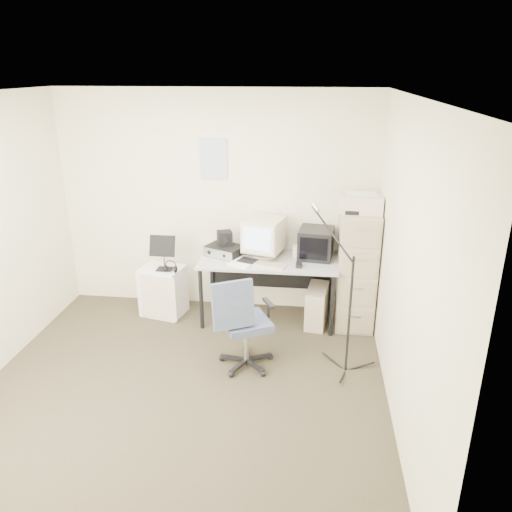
# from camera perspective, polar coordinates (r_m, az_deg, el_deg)

# --- Properties ---
(floor) EXTENTS (3.60, 3.60, 0.01)m
(floor) POSITION_cam_1_polar(r_m,az_deg,el_deg) (4.64, -8.45, -15.06)
(floor) COLOR #2F2819
(floor) RESTS_ON ground
(ceiling) EXTENTS (3.60, 3.60, 0.01)m
(ceiling) POSITION_cam_1_polar(r_m,az_deg,el_deg) (3.78, -10.53, 17.53)
(ceiling) COLOR white
(ceiling) RESTS_ON ground
(wall_back) EXTENTS (3.60, 0.02, 2.50)m
(wall_back) POSITION_cam_1_polar(r_m,az_deg,el_deg) (5.70, -4.51, 6.07)
(wall_back) COLOR #F3E8C5
(wall_back) RESTS_ON ground
(wall_front) EXTENTS (3.60, 0.02, 2.50)m
(wall_front) POSITION_cam_1_polar(r_m,az_deg,el_deg) (2.56, -20.62, -15.08)
(wall_front) COLOR #F3E8C5
(wall_front) RESTS_ON ground
(wall_right) EXTENTS (0.02, 3.60, 2.50)m
(wall_right) POSITION_cam_1_polar(r_m,az_deg,el_deg) (3.95, 16.61, -1.54)
(wall_right) COLOR #F3E8C5
(wall_right) RESTS_ON ground
(wall_calendar) EXTENTS (0.30, 0.02, 0.44)m
(wall_calendar) POSITION_cam_1_polar(r_m,az_deg,el_deg) (5.59, -4.89, 11.00)
(wall_calendar) COLOR white
(wall_calendar) RESTS_ON wall_back
(filing_cabinet) EXTENTS (0.40, 0.60, 1.30)m
(filing_cabinet) POSITION_cam_1_polar(r_m,az_deg,el_deg) (5.51, 11.37, -1.42)
(filing_cabinet) COLOR tan
(filing_cabinet) RESTS_ON floor
(printer) EXTENTS (0.48, 0.36, 0.17)m
(printer) POSITION_cam_1_polar(r_m,az_deg,el_deg) (5.25, 11.96, 5.92)
(printer) COLOR beige
(printer) RESTS_ON filing_cabinet
(desk) EXTENTS (1.50, 0.70, 0.73)m
(desk) POSITION_cam_1_polar(r_m,az_deg,el_deg) (5.59, 1.42, -3.84)
(desk) COLOR #B6B6B6
(desk) RESTS_ON floor
(crt_monitor) EXTENTS (0.48, 0.50, 0.43)m
(crt_monitor) POSITION_cam_1_polar(r_m,az_deg,el_deg) (5.45, 0.95, 2.11)
(crt_monitor) COLOR beige
(crt_monitor) RESTS_ON desk
(crt_tv) EXTENTS (0.40, 0.42, 0.33)m
(crt_tv) POSITION_cam_1_polar(r_m,az_deg,el_deg) (5.48, 6.86, 1.47)
(crt_tv) COLOR black
(crt_tv) RESTS_ON desk
(desk_speaker) EXTENTS (0.08, 0.08, 0.14)m
(desk_speaker) POSITION_cam_1_polar(r_m,az_deg,el_deg) (5.49, 4.64, 0.54)
(desk_speaker) COLOR beige
(desk_speaker) RESTS_ON desk
(keyboard) EXTENTS (0.44, 0.25, 0.02)m
(keyboard) POSITION_cam_1_polar(r_m,az_deg,el_deg) (5.25, 1.15, -1.02)
(keyboard) COLOR beige
(keyboard) RESTS_ON desk
(mouse) EXTENTS (0.07, 0.12, 0.03)m
(mouse) POSITION_cam_1_polar(r_m,az_deg,el_deg) (5.25, 4.94, -1.03)
(mouse) COLOR black
(mouse) RESTS_ON desk
(radio_receiver) EXTENTS (0.47, 0.42, 0.11)m
(radio_receiver) POSITION_cam_1_polar(r_m,az_deg,el_deg) (5.55, -3.56, 0.64)
(radio_receiver) COLOR black
(radio_receiver) RESTS_ON desk
(radio_speaker) EXTENTS (0.20, 0.19, 0.16)m
(radio_speaker) POSITION_cam_1_polar(r_m,az_deg,el_deg) (5.54, -3.61, 2.07)
(radio_speaker) COLOR black
(radio_speaker) RESTS_ON radio_receiver
(papers) EXTENTS (0.34, 0.38, 0.02)m
(papers) POSITION_cam_1_polar(r_m,az_deg,el_deg) (5.34, -1.37, -0.66)
(papers) COLOR white
(papers) RESTS_ON desk
(pc_tower) EXTENTS (0.26, 0.49, 0.43)m
(pc_tower) POSITION_cam_1_polar(r_m,az_deg,el_deg) (5.59, 6.96, -5.66)
(pc_tower) COLOR beige
(pc_tower) RESTS_ON floor
(office_chair) EXTENTS (0.73, 0.73, 0.94)m
(office_chair) POSITION_cam_1_polar(r_m,az_deg,el_deg) (4.70, -1.14, -7.48)
(office_chair) COLOR slate
(office_chair) RESTS_ON floor
(side_cart) EXTENTS (0.53, 0.46, 0.57)m
(side_cart) POSITION_cam_1_polar(r_m,az_deg,el_deg) (5.85, -10.55, -3.91)
(side_cart) COLOR white
(side_cart) RESTS_ON floor
(music_stand) EXTENTS (0.31, 0.22, 0.42)m
(music_stand) POSITION_cam_1_polar(r_m,az_deg,el_deg) (5.60, -10.52, 0.42)
(music_stand) COLOR black
(music_stand) RESTS_ON side_cart
(headphones) EXTENTS (0.17, 0.17, 0.03)m
(headphones) POSITION_cam_1_polar(r_m,az_deg,el_deg) (5.58, -9.73, -1.37)
(headphones) COLOR black
(headphones) RESTS_ON side_cart
(mic_stand) EXTENTS (0.03, 0.03, 1.51)m
(mic_stand) POSITION_cam_1_polar(r_m,az_deg,el_deg) (4.57, 10.78, -4.73)
(mic_stand) COLOR black
(mic_stand) RESTS_ON floor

